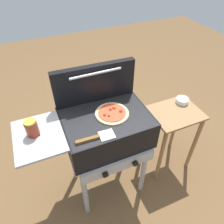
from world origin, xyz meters
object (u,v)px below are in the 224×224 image
grill (105,131)px  sauce_jar (32,128)px  prep_table (172,128)px  spatula (96,138)px  topping_bowl_near (182,101)px  pizza_pepperoni (112,113)px

grill → sauce_jar: (-0.49, 0.02, 0.20)m
sauce_jar → prep_table: (1.16, -0.02, -0.45)m
spatula → topping_bowl_near: (0.93, 0.27, -0.18)m
sauce_jar → topping_bowl_near: sauce_jar is taller
grill → sauce_jar: 0.53m
sauce_jar → spatula: size_ratio=0.46×
pizza_pepperoni → topping_bowl_near: (0.74, 0.09, -0.18)m
sauce_jar → prep_table: sauce_jar is taller
grill → pizza_pepperoni: (0.07, 0.00, 0.15)m
sauce_jar → spatula: (0.36, -0.20, -0.05)m
pizza_pepperoni → prep_table: bearing=0.2°
sauce_jar → spatula: 0.42m
sauce_jar → topping_bowl_near: bearing=3.0°
topping_bowl_near → prep_table: bearing=-145.9°
pizza_pepperoni → grill: bearing=-178.1°
prep_table → topping_bowl_near: 0.27m
prep_table → sauce_jar: bearing=179.0°
grill → prep_table: (0.67, 0.00, -0.24)m
prep_table → topping_bowl_near: size_ratio=6.19×
grill → sauce_jar: bearing=177.1°
pizza_pepperoni → topping_bowl_near: size_ratio=2.15×
spatula → prep_table: (0.80, 0.18, -0.40)m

